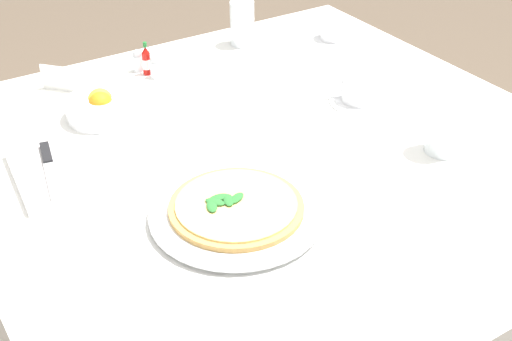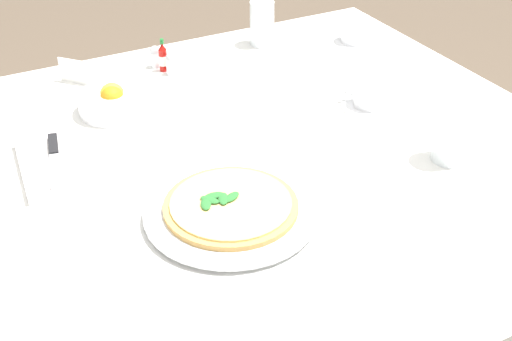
# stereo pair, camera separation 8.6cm
# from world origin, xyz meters

# --- Properties ---
(dining_table) EXTENTS (1.19, 1.19, 0.73)m
(dining_table) POSITION_xyz_m (0.00, 0.00, 0.61)
(dining_table) COLOR white
(dining_table) RESTS_ON ground_plane
(pizza_plate) EXTENTS (0.30, 0.30, 0.02)m
(pizza_plate) POSITION_xyz_m (0.17, -0.18, 0.74)
(pizza_plate) COLOR white
(pizza_plate) RESTS_ON dining_table
(pizza) EXTENTS (0.23, 0.23, 0.02)m
(pizza) POSITION_xyz_m (0.16, -0.19, 0.75)
(pizza) COLOR tan
(pizza) RESTS_ON pizza_plate
(coffee_cup_near_right) EXTENTS (0.13, 0.13, 0.06)m
(coffee_cup_near_right) POSITION_xyz_m (-0.37, 0.44, 0.76)
(coffee_cup_near_right) COLOR white
(coffee_cup_near_right) RESTS_ON dining_table
(coffee_cup_left_edge) EXTENTS (0.13, 0.13, 0.06)m
(coffee_cup_left_edge) POSITION_xyz_m (-0.05, 0.27, 0.76)
(coffee_cup_left_edge) COLOR white
(coffee_cup_left_edge) RESTS_ON dining_table
(water_glass_back_corner) EXTENTS (0.06, 0.06, 0.12)m
(water_glass_back_corner) POSITION_xyz_m (-0.48, 0.22, 0.78)
(water_glass_back_corner) COLOR white
(water_glass_back_corner) RESTS_ON dining_table
(water_glass_right_edge) EXTENTS (0.07, 0.07, 0.12)m
(water_glass_right_edge) POSITION_xyz_m (0.20, 0.28, 0.79)
(water_glass_right_edge) COLOR white
(water_glass_right_edge) RESTS_ON dining_table
(napkin_folded) EXTENTS (0.23, 0.15, 0.02)m
(napkin_folded) POSITION_xyz_m (-0.13, -0.42, 0.74)
(napkin_folded) COLOR white
(napkin_folded) RESTS_ON dining_table
(dinner_knife) EXTENTS (0.19, 0.06, 0.01)m
(dinner_knife) POSITION_xyz_m (-0.13, -0.42, 0.75)
(dinner_knife) COLOR silver
(dinner_knife) RESTS_ON napkin_folded
(citrus_bowl) EXTENTS (0.15, 0.15, 0.06)m
(citrus_bowl) POSITION_xyz_m (-0.30, -0.25, 0.76)
(citrus_bowl) COLOR white
(citrus_bowl) RESTS_ON dining_table
(hot_sauce_bottle) EXTENTS (0.02, 0.02, 0.08)m
(hot_sauce_bottle) POSITION_xyz_m (-0.45, -0.07, 0.76)
(hot_sauce_bottle) COLOR #B7140F
(hot_sauce_bottle) RESTS_ON dining_table
(salt_shaker) EXTENTS (0.03, 0.03, 0.06)m
(salt_shaker) POSITION_xyz_m (-0.42, -0.06, 0.76)
(salt_shaker) COLOR white
(salt_shaker) RESTS_ON dining_table
(pepper_shaker) EXTENTS (0.03, 0.03, 0.06)m
(pepper_shaker) POSITION_xyz_m (-0.47, -0.08, 0.76)
(pepper_shaker) COLOR white
(pepper_shaker) RESTS_ON dining_table
(menu_card) EXTENTS (0.07, 0.06, 0.06)m
(menu_card) POSITION_xyz_m (-0.48, -0.28, 0.76)
(menu_card) COLOR white
(menu_card) RESTS_ON dining_table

